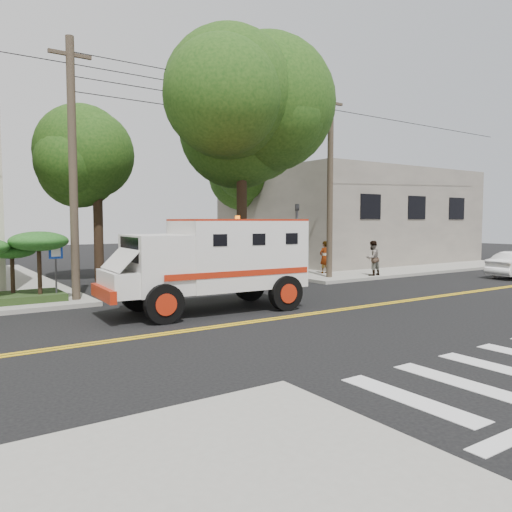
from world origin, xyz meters
TOP-DOWN VIEW (x-y plane):
  - ground at (0.00, 0.00)m, footprint 100.00×100.00m
  - sidewalk_ne at (13.50, 13.50)m, footprint 17.00×17.00m
  - building_right at (15.00, 14.00)m, footprint 14.00×12.00m
  - utility_pole_left at (-5.60, 6.00)m, footprint 0.28×0.28m
  - utility_pole_right at (6.30, 6.20)m, footprint 0.28×0.28m
  - tree_main at (1.94, 6.21)m, footprint 6.08×5.70m
  - tree_left at (-2.68, 11.79)m, footprint 4.48×4.20m
  - tree_right at (8.84, 15.77)m, footprint 4.80×4.50m
  - traffic_signal at (3.80, 5.60)m, footprint 0.15×0.18m
  - accessibility_sign at (-6.20, 6.17)m, footprint 0.45×0.10m
  - palm_planter at (-7.44, 6.62)m, footprint 3.52×2.63m
  - armored_truck at (-2.28, 2.18)m, footprint 6.53×2.90m
  - pedestrian_a at (7.29, 7.66)m, footprint 0.65×0.47m
  - pedestrian_b at (8.52, 5.50)m, footprint 0.87×0.70m

SIDE VIEW (x-z plane):
  - ground at x=0.00m, z-range 0.00..0.00m
  - sidewalk_ne at x=13.50m, z-range 0.00..0.15m
  - pedestrian_a at x=7.29m, z-range 0.15..1.81m
  - pedestrian_b at x=8.52m, z-range 0.15..1.88m
  - accessibility_sign at x=-6.20m, z-range 0.35..2.38m
  - palm_planter at x=-7.44m, z-range 0.47..2.82m
  - armored_truck at x=-2.28m, z-range 0.20..3.11m
  - traffic_signal at x=3.80m, z-range 0.43..4.03m
  - building_right at x=15.00m, z-range 0.15..6.15m
  - utility_pole_left at x=-5.60m, z-range 0.00..9.00m
  - utility_pole_right at x=6.30m, z-range 0.00..9.00m
  - tree_left at x=-2.68m, z-range 1.88..9.58m
  - tree_right at x=8.84m, z-range 1.99..10.19m
  - tree_main at x=1.94m, z-range 2.27..12.12m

